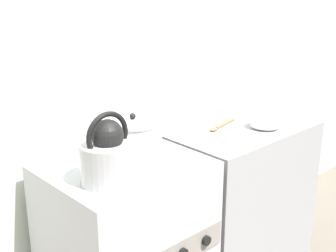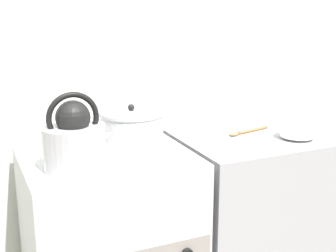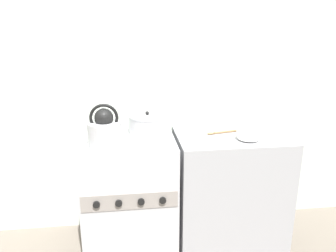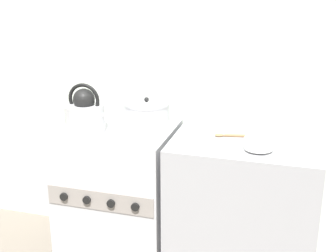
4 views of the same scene
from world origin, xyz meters
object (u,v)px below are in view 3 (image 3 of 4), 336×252
at_px(stove, 130,195).
at_px(enamel_bowl, 249,135).
at_px(cooking_pot, 147,124).
at_px(kettle, 105,130).

xyz_separation_m(stove, enamel_bowl, (0.81, -0.12, 0.46)).
bearing_deg(enamel_bowl, cooking_pot, 160.62).
relative_size(stove, kettle, 3.08).
height_order(stove, kettle, kettle).
relative_size(stove, cooking_pot, 3.17).
xyz_separation_m(kettle, enamel_bowl, (0.95, -0.02, -0.07)).
distance_m(stove, kettle, 0.55).
xyz_separation_m(stove, kettle, (-0.14, -0.09, 0.53)).
xyz_separation_m(cooking_pot, enamel_bowl, (0.66, -0.23, -0.03)).
bearing_deg(stove, cooking_pot, 39.49).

